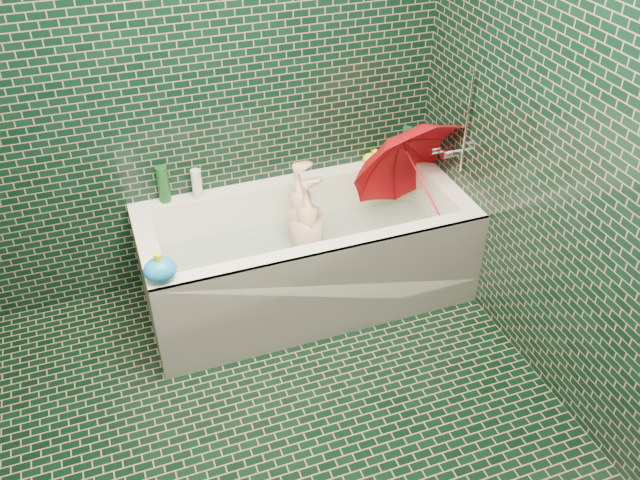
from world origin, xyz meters
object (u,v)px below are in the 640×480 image
object	(u,v)px
bathtub	(308,265)
bath_toy	(160,269)
child	(311,247)
umbrella	(423,183)
rubber_duck	(371,157)

from	to	relation	value
bathtub	bath_toy	distance (m)	0.93
child	umbrella	bearing A→B (deg)	93.40
bathtub	umbrella	bearing A→B (deg)	-1.81
bathtub	rubber_duck	distance (m)	0.72
child	bath_toy	size ratio (longest dim) A/B	5.10
bathtub	umbrella	size ratio (longest dim) A/B	2.50
bathtub	child	world-z (taller)	bathtub
child	bath_toy	xyz separation A→B (m)	(-0.81, -0.32, 0.30)
child	umbrella	distance (m)	0.68
bath_toy	child	bearing A→B (deg)	0.92
bathtub	umbrella	world-z (taller)	umbrella
child	umbrella	size ratio (longest dim) A/B	1.35
rubber_duck	bath_toy	world-z (taller)	bath_toy
rubber_duck	bath_toy	bearing A→B (deg)	-137.52
bath_toy	bathtub	bearing A→B (deg)	0.23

